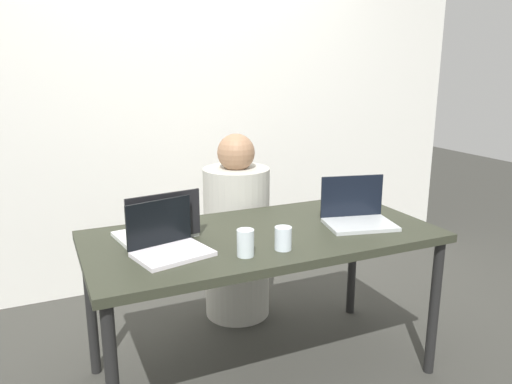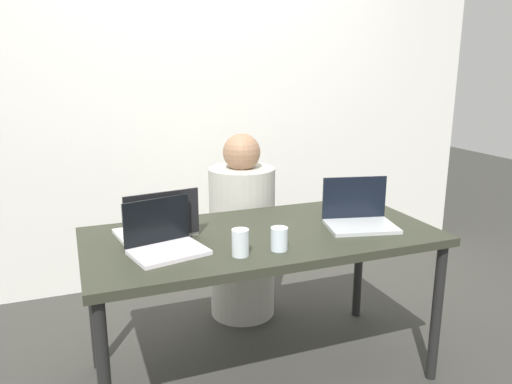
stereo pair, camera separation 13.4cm
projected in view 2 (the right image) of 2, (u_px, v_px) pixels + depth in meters
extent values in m
plane|color=#353530|center=(262.00, 372.00, 2.54)|extent=(12.00, 12.00, 0.00)
cube|color=silver|center=(191.00, 114.00, 3.46)|extent=(4.50, 0.10, 2.37)
cube|color=#2D3024|center=(262.00, 237.00, 2.36)|extent=(1.64, 0.79, 0.04)
cylinder|color=black|center=(105.00, 384.00, 1.87)|extent=(0.05, 0.05, 0.71)
cylinder|color=black|center=(437.00, 313.00, 2.41)|extent=(0.05, 0.05, 0.71)
cylinder|color=black|center=(93.00, 304.00, 2.50)|extent=(0.05, 0.05, 0.71)
cylinder|color=black|center=(359.00, 262.00, 3.03)|extent=(0.05, 0.05, 0.71)
cylinder|color=#B5B3A8|center=(242.00, 243.00, 3.04)|extent=(0.48, 0.48, 0.93)
sphere|color=#997051|center=(242.00, 152.00, 2.90)|extent=(0.22, 0.22, 0.22)
cube|color=#B4B9BB|center=(361.00, 227.00, 2.42)|extent=(0.37, 0.30, 0.02)
cube|color=black|center=(354.00, 197.00, 2.50)|extent=(0.32, 0.08, 0.21)
sphere|color=white|center=(353.00, 197.00, 2.52)|extent=(0.04, 0.04, 0.04)
cube|color=silver|center=(169.00, 252.00, 2.09)|extent=(0.34, 0.28, 0.02)
cube|color=black|center=(157.00, 221.00, 2.15)|extent=(0.29, 0.08, 0.20)
sphere|color=white|center=(155.00, 220.00, 2.16)|extent=(0.04, 0.04, 0.04)
cube|color=silver|center=(155.00, 232.00, 2.34)|extent=(0.38, 0.28, 0.02)
cube|color=black|center=(162.00, 215.00, 2.21)|extent=(0.34, 0.06, 0.21)
sphere|color=white|center=(163.00, 216.00, 2.20)|extent=(0.04, 0.04, 0.04)
cylinder|color=silver|center=(279.00, 239.00, 2.13)|extent=(0.07, 0.07, 0.10)
cylinder|color=silver|center=(279.00, 244.00, 2.13)|extent=(0.06, 0.06, 0.06)
cylinder|color=silver|center=(240.00, 243.00, 2.06)|extent=(0.07, 0.07, 0.11)
cylinder|color=silver|center=(240.00, 248.00, 2.07)|extent=(0.06, 0.06, 0.06)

